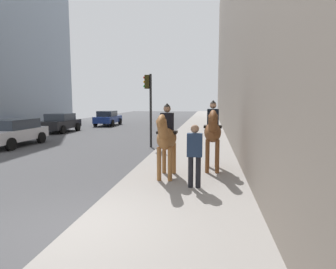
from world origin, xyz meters
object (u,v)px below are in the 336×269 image
Objects in this scene: car_far_lane at (59,123)px; traffic_light_near_curb at (149,98)px; mounted_horse_near at (166,137)px; car_mid_lane at (108,118)px; pedestrian_greeting at (195,152)px; car_near_lane at (13,132)px; mounted_horse_far at (213,131)px.

car_far_lane is 10.61m from traffic_light_near_curb.
mounted_horse_near is 0.57× the size of car_mid_lane.
car_mid_lane is 14.32m from traffic_light_near_curb.
pedestrian_greeting is 0.41× the size of car_near_lane.
pedestrian_greeting is at bearing 57.68° from car_near_lane.
mounted_horse_far reaches higher than car_near_lane.
pedestrian_greeting is at bearing 39.74° from car_far_lane.
car_far_lane is (11.48, 11.61, -0.69)m from mounted_horse_far.
traffic_light_near_curb is at bearing 21.46° from pedestrian_greeting.
car_far_lane is at bearing -170.23° from car_near_lane.
mounted_horse_near is at bearing 39.39° from car_far_lane.
car_mid_lane is at bearing 178.39° from car_near_lane.
mounted_horse_far is at bearing -12.45° from pedestrian_greeting.
traffic_light_near_curb is at bearing 53.64° from car_far_lane.
car_mid_lane is (13.16, -0.63, -0.02)m from car_near_lane.
pedestrian_greeting is at bearing -155.06° from car_mid_lane.
pedestrian_greeting reaches higher than car_far_lane.
car_near_lane is (5.73, 9.19, -0.59)m from mounted_horse_near.
traffic_light_near_curb is at bearing -152.38° from car_mid_lane.
mounted_horse_far is 1.38× the size of pedestrian_greeting.
car_mid_lane is (18.89, 8.55, -0.61)m from mounted_horse_near.
car_far_lane is 1.02× the size of traffic_light_near_curb.
pedestrian_greeting is 12.09m from car_near_lane.
car_far_lane is (13.55, 11.13, -0.35)m from pedestrian_greeting.
mounted_horse_near is 20.75m from car_mid_lane.
mounted_horse_far is 2.15m from pedestrian_greeting.
mounted_horse_far reaches higher than mounted_horse_near.
mounted_horse_far is (1.13, -1.38, 0.08)m from mounted_horse_near.
car_mid_lane is at bearing 165.39° from car_far_lane.
traffic_light_near_curb is at bearing -163.19° from mounted_horse_near.
car_near_lane is 1.05× the size of car_mid_lane.
car_near_lane is at bearing -121.34° from mounted_horse_near.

